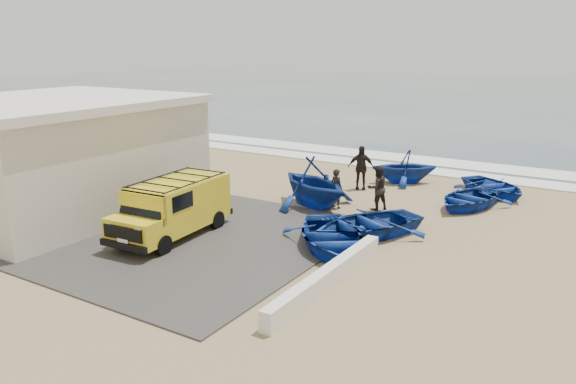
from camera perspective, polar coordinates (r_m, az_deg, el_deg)
The scene contains 17 objects.
ground at distance 20.12m, azimuth -4.61°, elevation -3.44°, with size 160.00×160.00×0.00m, color #988058.
slab at distance 19.91m, azimuth -12.70°, elevation -3.88°, with size 12.00×10.00×0.05m, color #413E3B.
ocean at distance 72.50m, azimuth 22.90°, elevation 8.81°, with size 180.00×88.00×0.01m, color #385166.
surf_line at distance 30.26m, azimuth 8.96°, elevation 2.76°, with size 180.00×1.60×0.06m, color white.
surf_wash at distance 32.54m, azimuth 10.69°, elevation 3.52°, with size 180.00×2.20×0.04m, color white.
building at distance 23.49m, azimuth -22.69°, elevation 3.58°, with size 8.40×9.40×4.30m.
parapet at distance 15.14m, azimuth 4.04°, elevation -8.66°, with size 0.35×6.00×0.55m, color silver.
van at distance 19.07m, azimuth -11.54°, elevation -1.44°, with size 2.09×4.65×1.95m.
boat_near_left at distance 17.77m, azimuth 4.36°, elevation -4.51°, with size 2.91×4.07×0.84m, color navy.
boat_near_right at distance 19.10m, azimuth 7.97°, elevation -3.23°, with size 2.88×4.03×0.83m, color navy.
boat_mid_left at distance 22.16m, azimuth 2.60°, elevation 1.02°, with size 3.26×3.78×1.99m, color navy.
boat_mid_right at distance 23.27m, azimuth 17.87°, elevation -0.62°, with size 2.56×3.59×0.74m, color navy.
boat_far_left at distance 26.50m, azimuth 11.72°, elevation 2.56°, with size 2.55×2.96×1.56m, color navy.
boat_far_right at distance 25.59m, azimuth 20.18°, elevation 0.52°, with size 2.45×3.43×0.71m, color navy.
fisherman_front at distance 22.09m, azimuth 4.96°, elevation 0.37°, with size 0.57×0.38×1.57m, color black.
fisherman_middle at distance 22.03m, azimuth 9.05°, elevation 0.42°, with size 0.85×0.66×1.74m, color black.
fisherman_back at distance 25.02m, azimuth 7.40°, elevation 2.48°, with size 1.15×0.48×1.96m, color black.
Camera 1 is at (11.39, -15.32, 6.34)m, focal length 35.00 mm.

